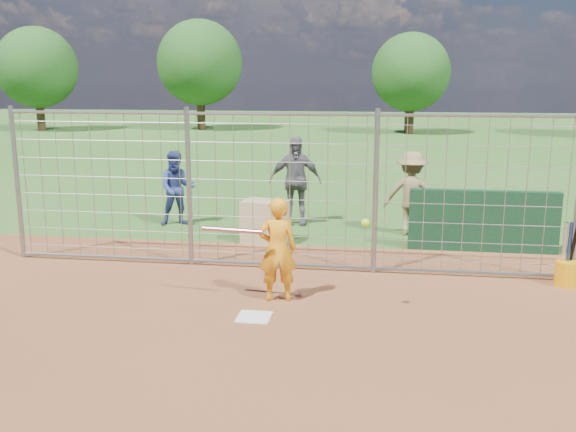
% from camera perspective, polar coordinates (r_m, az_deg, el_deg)
% --- Properties ---
extents(ground, '(100.00, 100.00, 0.00)m').
position_cam_1_polar(ground, '(8.63, -2.77, -8.55)').
color(ground, '#2D591E').
rests_on(ground, ground).
extents(home_plate, '(0.43, 0.43, 0.02)m').
position_cam_1_polar(home_plate, '(8.44, -3.04, -8.96)').
color(home_plate, silver).
rests_on(home_plate, ground).
extents(dugout_wall, '(2.60, 0.20, 1.10)m').
position_cam_1_polar(dugout_wall, '(11.92, 16.94, -0.44)').
color(dugout_wall, '#11381E').
rests_on(dugout_wall, ground).
extents(batter, '(0.60, 0.46, 1.47)m').
position_cam_1_polar(batter, '(8.84, -0.94, -3.00)').
color(batter, orange).
rests_on(batter, ground).
extents(bystander_a, '(0.91, 0.81, 1.56)m').
position_cam_1_polar(bystander_a, '(13.60, -9.82, 2.44)').
color(bystander_a, navy).
rests_on(bystander_a, ground).
extents(bystander_b, '(1.15, 0.61, 1.87)m').
position_cam_1_polar(bystander_b, '(13.43, 0.63, 3.15)').
color(bystander_b, '#57575C').
rests_on(bystander_b, ground).
extents(bystander_c, '(1.10, 0.67, 1.65)m').
position_cam_1_polar(bystander_c, '(12.80, 10.89, 1.98)').
color(bystander_c, olive).
rests_on(bystander_c, ground).
extents(equipment_bin, '(0.91, 0.72, 0.80)m').
position_cam_1_polar(equipment_bin, '(12.05, -2.06, -0.51)').
color(equipment_bin, tan).
rests_on(equipment_bin, ground).
extents(equipment_in_play, '(2.27, 0.37, 0.30)m').
position_cam_1_polar(equipment_in_play, '(8.53, -2.24, -1.11)').
color(equipment_in_play, silver).
rests_on(equipment_in_play, ground).
extents(bucket_with_bats, '(0.34, 0.36, 0.98)m').
position_cam_1_polar(bucket_with_bats, '(10.45, 23.52, -4.43)').
color(bucket_with_bats, orange).
rests_on(bucket_with_bats, ground).
extents(backstop_fence, '(9.08, 0.08, 2.60)m').
position_cam_1_polar(backstop_fence, '(10.20, -0.69, 2.07)').
color(backstop_fence, gray).
rests_on(backstop_fence, ground).
extents(tree_line, '(44.66, 6.72, 6.48)m').
position_cam_1_polar(tree_line, '(36.08, 11.10, 13.10)').
color(tree_line, '#3F2B19').
rests_on(tree_line, ground).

